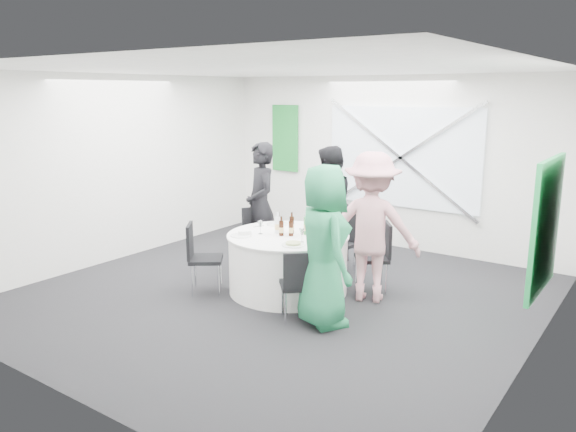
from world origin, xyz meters
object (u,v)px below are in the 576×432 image
Objects in this scene: chair_back at (343,238)px; person_man_back at (328,207)px; banquet_table at (288,263)px; person_woman_pink at (371,227)px; person_man_back_left at (261,206)px; green_water_bottle at (307,226)px; person_woman_green at (323,246)px; chair_front_left at (199,253)px; chair_back_right at (378,251)px; chair_front_right at (298,281)px; chair_back_left at (258,234)px; clear_water_bottle at (278,225)px.

person_man_back is at bearing 162.72° from chair_back.
banquet_table is 1.81× the size of chair_back.
banquet_table is 0.85× the size of person_woman_pink.
green_water_bottle is (1.12, -0.49, -0.05)m from person_man_back_left.
person_woman_green is at bearing 65.79° from person_woman_pink.
chair_front_left reaches higher than chair_back.
banquet_table is 0.85× the size of person_man_back_left.
chair_back_right is at bearing 54.57° from person_man_back.
banquet_table is 1.11m from chair_back.
chair_back_left is at bearing -80.69° from chair_front_right.
banquet_table is at bearing -90.00° from chair_front_right.
person_woman_pink is (0.05, -0.33, 0.39)m from chair_back_right.
green_water_bottle reaches higher than chair_back_right.
chair_back is 1.23m from chair_back_left.
person_man_back is at bearing 90.87° from clear_water_bottle.
chair_front_right is at bearing -61.78° from green_water_bottle.
chair_back is 1.02m from green_water_bottle.
green_water_bottle is at bearing -4.52° from person_woman_pink.
person_man_back_left reaches higher than chair_front_right.
person_man_back_left is 1.02× the size of person_woman_green.
chair_front_left is 1.41m from green_water_bottle.
chair_back_left reaches higher than chair_front_right.
person_woman_pink reaches higher than clear_water_bottle.
person_woman_green is (1.84, -1.26, -0.02)m from person_man_back_left.
green_water_bottle reaches higher than chair_front_left.
chair_back_left is 0.51× the size of person_man_back.
chair_back is at bearing -32.55° from person_woman_green.
person_woman_pink reaches higher than chair_back.
chair_front_left is at bearing -28.08° from person_man_back.
person_man_back is (0.76, 0.64, -0.03)m from person_man_back_left.
chair_back is 1.03× the size of chair_front_right.
chair_back_left is (-0.91, 0.52, 0.15)m from banquet_table.
chair_back is 0.47× the size of person_woman_pink.
banquet_table is 5.43× the size of green_water_bottle.
person_woman_green is 1.23m from clear_water_bottle.
person_man_back is (0.74, 0.75, 0.36)m from chair_back_left.
banquet_table is at bearing -0.00° from person_woman_pink.
chair_back_right is (1.85, 0.16, 0.00)m from chair_back_left.
clear_water_bottle reaches higher than chair_front_left.
chair_back_left is 1.22m from green_water_bottle.
chair_back_right is 3.15× the size of green_water_bottle.
chair_front_right is at bearing -98.95° from chair_back_left.
chair_back is 2.08m from chair_front_left.
chair_front_right is at bearing -129.67° from chair_front_left.
chair_front_right is 0.45× the size of person_man_back_left.
chair_front_right is 2.23m from person_man_back.
chair_back_left is 0.99× the size of chair_front_left.
person_woman_pink is 0.98m from person_woman_green.
chair_back is at bearing -61.75° from person_woman_pink.
green_water_bottle reaches higher than chair_back_left.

